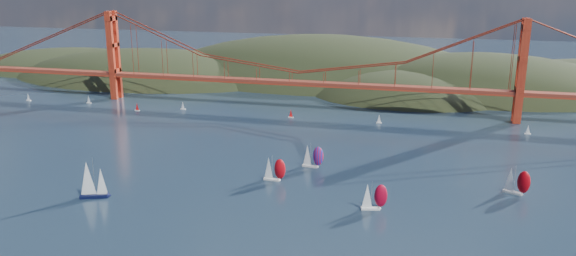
{
  "coord_description": "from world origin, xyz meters",
  "views": [
    {
      "loc": [
        74.86,
        -133.33,
        76.34
      ],
      "look_at": [
        16.74,
        90.0,
        13.33
      ],
      "focal_mm": 35.0,
      "sensor_mm": 36.0,
      "label": 1
    }
  ],
  "objects_px": {
    "racer_0": "(274,169)",
    "racer_1": "(374,196)",
    "sloop_navy": "(92,180)",
    "racer_rwb": "(312,156)",
    "racer_2": "(517,181)"
  },
  "relations": [
    {
      "from": "racer_0",
      "to": "racer_rwb",
      "type": "bearing_deg",
      "value": 63.91
    },
    {
      "from": "racer_2",
      "to": "racer_rwb",
      "type": "relative_size",
      "value": 1.02
    },
    {
      "from": "sloop_navy",
      "to": "racer_rwb",
      "type": "xyz_separation_m",
      "value": [
        68.51,
        51.57,
        -1.76
      ]
    },
    {
      "from": "racer_1",
      "to": "racer_2",
      "type": "bearing_deg",
      "value": 14.92
    },
    {
      "from": "racer_0",
      "to": "racer_1",
      "type": "distance_m",
      "value": 43.88
    },
    {
      "from": "racer_0",
      "to": "racer_2",
      "type": "bearing_deg",
      "value": 9.68
    },
    {
      "from": "sloop_navy",
      "to": "racer_rwb",
      "type": "height_order",
      "value": "sloop_navy"
    },
    {
      "from": "racer_0",
      "to": "racer_2",
      "type": "distance_m",
      "value": 88.55
    },
    {
      "from": "racer_0",
      "to": "racer_1",
      "type": "bearing_deg",
      "value": -20.4
    },
    {
      "from": "sloop_navy",
      "to": "racer_2",
      "type": "height_order",
      "value": "sloop_navy"
    },
    {
      "from": "sloop_navy",
      "to": "racer_rwb",
      "type": "bearing_deg",
      "value": 14.86
    },
    {
      "from": "racer_1",
      "to": "racer_rwb",
      "type": "distance_m",
      "value": 47.06
    },
    {
      "from": "racer_0",
      "to": "racer_2",
      "type": "height_order",
      "value": "racer_2"
    },
    {
      "from": "racer_1",
      "to": "racer_2",
      "type": "relative_size",
      "value": 0.96
    },
    {
      "from": "racer_2",
      "to": "racer_rwb",
      "type": "xyz_separation_m",
      "value": [
        -77.14,
        10.21,
        -0.11
      ]
    }
  ]
}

